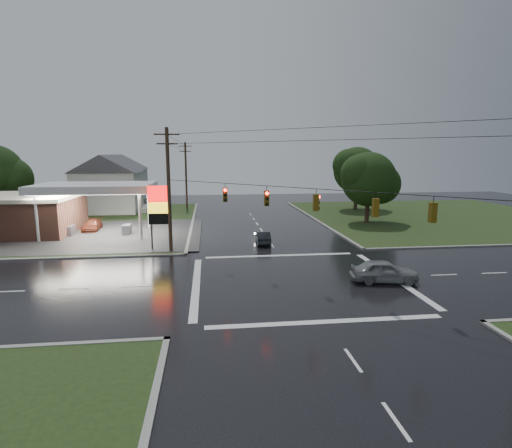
{
  "coord_description": "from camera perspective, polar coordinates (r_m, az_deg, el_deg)",
  "views": [
    {
      "loc": [
        -6.04,
        -26.28,
        8.77
      ],
      "look_at": [
        -2.17,
        6.09,
        3.0
      ],
      "focal_mm": 28.0,
      "sensor_mm": 36.0,
      "label": 1
    }
  ],
  "objects": [
    {
      "name": "house_near",
      "position": [
        64.19,
        -20.33,
        5.52
      ],
      "size": [
        11.05,
        8.48,
        8.6
      ],
      "color": "silver",
      "rests_on": "ground"
    },
    {
      "name": "gas_station",
      "position": [
        50.38,
        -29.71,
        1.62
      ],
      "size": [
        26.2,
        18.0,
        5.6
      ],
      "color": "#2D2D2D",
      "rests_on": "ground"
    },
    {
      "name": "grass_nw",
      "position": [
        56.64,
        -27.36,
        0.04
      ],
      "size": [
        36.0,
        36.0,
        0.08
      ],
      "primitive_type": "cube",
      "color": "#1E2F15",
      "rests_on": "ground"
    },
    {
      "name": "car_north",
      "position": [
        39.31,
        0.99,
        -1.93
      ],
      "size": [
        1.47,
        3.8,
        1.23
      ],
      "primitive_type": "imported",
      "rotation": [
        0.0,
        0.0,
        3.1
      ],
      "color": "black",
      "rests_on": "ground"
    },
    {
      "name": "pylon_sign",
      "position": [
        37.35,
        -13.63,
        2.43
      ],
      "size": [
        2.0,
        0.35,
        6.0
      ],
      "color": "#59595E",
      "rests_on": "ground"
    },
    {
      "name": "utility_pole_nw",
      "position": [
        36.07,
        -12.35,
        4.96
      ],
      "size": [
        2.2,
        0.32,
        11.0
      ],
      "color": "#382619",
      "rests_on": "ground"
    },
    {
      "name": "ground",
      "position": [
        28.35,
        5.88,
        -8.03
      ],
      "size": [
        120.0,
        120.0,
        0.0
      ],
      "primitive_type": "plane",
      "color": "black",
      "rests_on": "ground"
    },
    {
      "name": "tree_ne_near",
      "position": [
        52.42,
        15.93,
        6.15
      ],
      "size": [
        7.99,
        6.8,
        8.98
      ],
      "color": "black",
      "rests_on": "ground"
    },
    {
      "name": "car_crossing",
      "position": [
        29.08,
        17.85,
        -6.42
      ],
      "size": [
        4.77,
        2.51,
        1.55
      ],
      "primitive_type": "imported",
      "rotation": [
        0.0,
        0.0,
        1.41
      ],
      "color": "gray",
      "rests_on": "ground"
    },
    {
      "name": "car_pump",
      "position": [
        49.57,
        -22.37,
        -0.19
      ],
      "size": [
        1.89,
        4.29,
        1.23
      ],
      "primitive_type": "imported",
      "rotation": [
        0.0,
        0.0,
        0.04
      ],
      "color": "#5B2414",
      "rests_on": "ground"
    },
    {
      "name": "tree_ne_far",
      "position": [
        64.63,
        14.33,
        7.43
      ],
      "size": [
        8.46,
        7.2,
        9.8
      ],
      "color": "black",
      "rests_on": "ground"
    },
    {
      "name": "traffic_signals",
      "position": [
        27.05,
        6.17,
        5.12
      ],
      "size": [
        26.87,
        26.87,
        1.47
      ],
      "color": "black",
      "rests_on": "ground"
    },
    {
      "name": "house_far",
      "position": [
        76.09,
        -18.99,
        6.21
      ],
      "size": [
        11.05,
        8.48,
        8.6
      ],
      "color": "silver",
      "rests_on": "ground"
    },
    {
      "name": "grass_ne",
      "position": [
        61.93,
        24.42,
        1.03
      ],
      "size": [
        36.0,
        36.0,
        0.08
      ],
      "primitive_type": "cube",
      "color": "#1E2F15",
      "rests_on": "ground"
    },
    {
      "name": "utility_pole_n",
      "position": [
        64.46,
        -9.96,
        6.95
      ],
      "size": [
        2.2,
        0.32,
        10.5
      ],
      "color": "#382619",
      "rests_on": "ground"
    }
  ]
}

